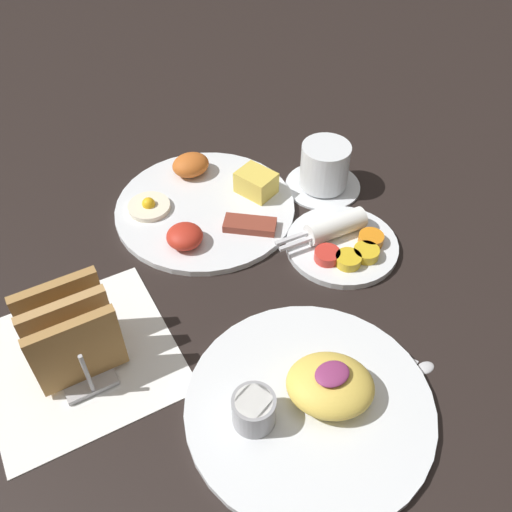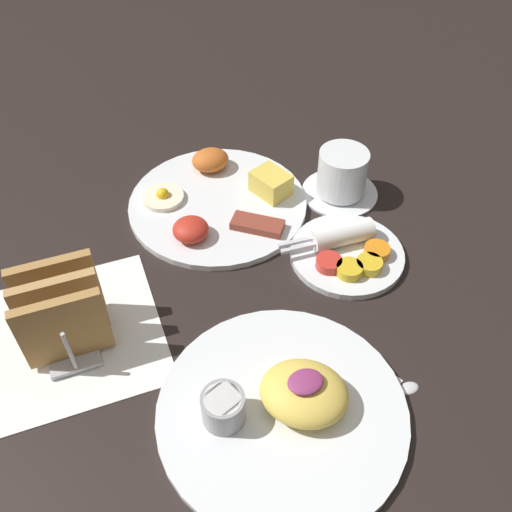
% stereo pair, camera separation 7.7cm
% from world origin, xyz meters
% --- Properties ---
extents(ground_plane, '(3.00, 3.00, 0.00)m').
position_xyz_m(ground_plane, '(0.00, 0.00, 0.00)').
color(ground_plane, black).
extents(napkin_flat, '(0.22, 0.22, 0.00)m').
position_xyz_m(napkin_flat, '(-0.17, 0.04, 0.00)').
color(napkin_flat, white).
rests_on(napkin_flat, ground_plane).
extents(plate_breakfast, '(0.27, 0.27, 0.05)m').
position_xyz_m(plate_breakfast, '(0.08, 0.22, 0.01)').
color(plate_breakfast, white).
rests_on(plate_breakfast, ground_plane).
extents(plate_condiments, '(0.17, 0.16, 0.04)m').
position_xyz_m(plate_condiments, '(0.21, 0.05, 0.01)').
color(plate_condiments, white).
rests_on(plate_condiments, ground_plane).
extents(plate_foreground, '(0.28, 0.28, 0.06)m').
position_xyz_m(plate_foreground, '(0.04, -0.15, 0.01)').
color(plate_foreground, white).
rests_on(plate_foreground, ground_plane).
extents(toast_rack, '(0.10, 0.12, 0.10)m').
position_xyz_m(toast_rack, '(-0.17, 0.04, 0.05)').
color(toast_rack, '#B7B7BC').
rests_on(toast_rack, ground_plane).
extents(coffee_cup, '(0.12, 0.12, 0.08)m').
position_xyz_m(coffee_cup, '(0.27, 0.18, 0.04)').
color(coffee_cup, white).
rests_on(coffee_cup, ground_plane).
extents(teaspoon, '(0.07, 0.12, 0.01)m').
position_xyz_m(teaspoon, '(0.17, -0.14, 0.00)').
color(teaspoon, silver).
rests_on(teaspoon, ground_plane).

